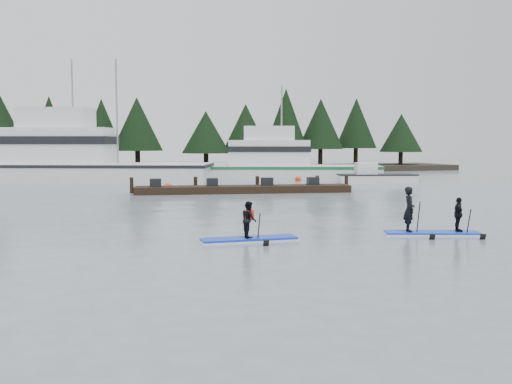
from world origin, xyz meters
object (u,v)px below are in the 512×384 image
object	(u,v)px
fishing_boat_medium	(285,172)
floating_dock	(244,189)
fishing_boat_large	(79,171)
paddleboard_duo	(431,218)
paddleboard_solo	(249,228)

from	to	relation	value
fishing_boat_medium	floating_dock	distance (m)	13.65
fishing_boat_medium	floating_dock	xyz separation A→B (m)	(-7.25, -11.56, -0.42)
fishing_boat_large	paddleboard_duo	size ratio (longest dim) A/B	6.33
paddleboard_duo	fishing_boat_large	bearing A→B (deg)	128.09
fishing_boat_medium	paddleboard_solo	size ratio (longest dim) A/B	5.02
paddleboard_solo	paddleboard_duo	bearing A→B (deg)	-4.09
fishing_boat_large	paddleboard_solo	world-z (taller)	fishing_boat_large
floating_dock	paddleboard_duo	bearing A→B (deg)	-76.24
paddleboard_duo	fishing_boat_medium	bearing A→B (deg)	97.60
floating_dock	paddleboard_solo	bearing A→B (deg)	-97.00
fishing_boat_large	paddleboard_solo	distance (m)	31.58
fishing_boat_large	floating_dock	size ratio (longest dim) A/B	1.52
fishing_boat_medium	paddleboard_duo	bearing A→B (deg)	-82.44
fishing_boat_medium	fishing_boat_large	bearing A→B (deg)	-170.04
floating_dock	fishing_boat_large	bearing A→B (deg)	133.69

